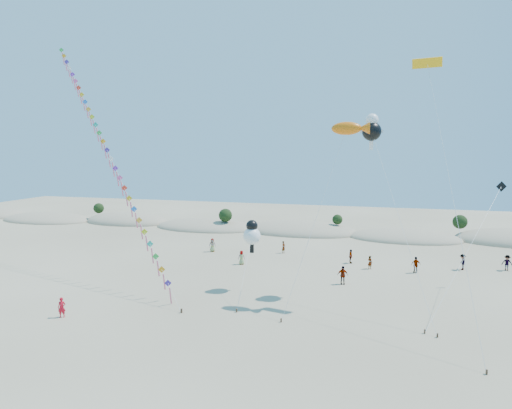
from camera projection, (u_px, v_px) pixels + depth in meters
The scene contains 10 objects.
ground at pixel (175, 368), 25.81m from camera, with size 160.00×160.00×0.00m, color gray.
dune_ridge at pixel (306, 232), 68.71m from camera, with size 145.30×11.49×5.57m.
kite_train at pixel (104, 143), 46.11m from camera, with size 26.17×19.36×26.81m.
fish_kite at pixel (351, 129), 35.66m from camera, with size 6.10×6.86×15.45m.
cartoon_kite_low at pixel (252, 234), 39.96m from camera, with size 1.63×6.93×6.64m.
cartoon_kite_high at pixel (372, 129), 38.13m from camera, with size 6.04×9.97×16.33m.
parafoil_kite at pixel (428, 67), 35.23m from camera, with size 4.03×13.25×20.70m.
dark_kite at pixel (484, 220), 38.12m from camera, with size 8.56×14.52×10.14m.
flyer_foreground at pixel (62, 308), 33.57m from camera, with size 0.58×0.38×1.60m, color red.
beachgoers at pixel (372, 260), 48.01m from camera, with size 35.39×11.77×1.83m.
Camera 1 is at (11.16, -22.21, 13.06)m, focal length 30.00 mm.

